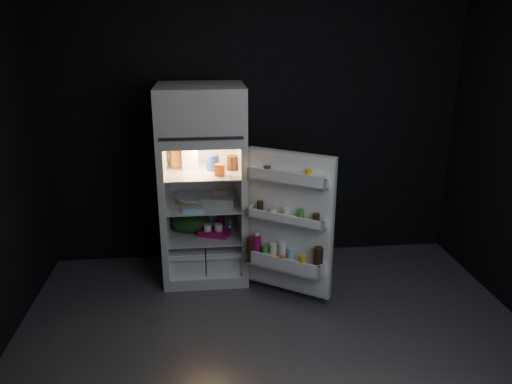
{
  "coord_description": "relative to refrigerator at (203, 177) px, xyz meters",
  "views": [
    {
      "loc": [
        -0.49,
        -3.04,
        2.27
      ],
      "look_at": [
        -0.06,
        1.0,
        0.9
      ],
      "focal_mm": 35.0,
      "sensor_mm": 36.0,
      "label": 1
    }
  ],
  "objects": [
    {
      "name": "produce_bag",
      "position": [
        -0.13,
        0.0,
        -0.43
      ],
      "size": [
        0.38,
        0.33,
        0.2
      ],
      "primitive_type": "ellipsoid",
      "rotation": [
        0.0,
        0.0,
        -0.08
      ],
      "color": "#193815",
      "rests_on": "refrigerator"
    },
    {
      "name": "egg_carton",
      "position": [
        0.12,
        -0.14,
        -0.19
      ],
      "size": [
        0.34,
        0.2,
        0.07
      ],
      "primitive_type": "cube",
      "rotation": [
        0.0,
        0.0,
        -0.26
      ],
      "color": "#9B998D",
      "rests_on": "refrigerator"
    },
    {
      "name": "pie",
      "position": [
        -0.1,
        -0.0,
        -0.21
      ],
      "size": [
        0.36,
        0.36,
        0.04
      ],
      "primitive_type": "cylinder",
      "rotation": [
        0.0,
        0.0,
        0.12
      ],
      "color": "#A38456",
      "rests_on": "refrigerator"
    },
    {
      "name": "wrapped_pkg",
      "position": [
        0.15,
        0.06,
        -0.2
      ],
      "size": [
        0.13,
        0.11,
        0.05
      ],
      "primitive_type": "cube",
      "rotation": [
        0.0,
        0.0,
        -0.04
      ],
      "color": "#F7EACA",
      "rests_on": "refrigerator"
    },
    {
      "name": "milk_jug",
      "position": [
        -0.12,
        0.05,
        0.19
      ],
      "size": [
        0.16,
        0.16,
        0.24
      ],
      "primitive_type": "cube",
      "rotation": [
        0.0,
        0.0,
        0.1
      ],
      "color": "white",
      "rests_on": "refrigerator"
    },
    {
      "name": "wall_front",
      "position": [
        0.51,
        -3.02,
        0.39
      ],
      "size": [
        4.0,
        0.0,
        2.7
      ],
      "primitive_type": "cube",
      "color": "black",
      "rests_on": "ground"
    },
    {
      "name": "fridge_door",
      "position": [
        0.69,
        -0.59,
        -0.27
      ],
      "size": [
        0.7,
        0.56,
        1.22
      ],
      "color": "silver",
      "rests_on": "ground"
    },
    {
      "name": "small_can_silver",
      "position": [
        0.23,
        0.05,
        -0.48
      ],
      "size": [
        0.08,
        0.08,
        0.09
      ],
      "primitive_type": "cylinder",
      "rotation": [
        0.0,
        0.0,
        0.09
      ],
      "color": "white",
      "rests_on": "refrigerator"
    },
    {
      "name": "small_carton",
      "position": [
        0.15,
        -0.21,
        0.12
      ],
      "size": [
        0.1,
        0.09,
        0.1
      ],
      "primitive_type": "cube",
      "rotation": [
        0.0,
        0.0,
        -0.29
      ],
      "color": "#DE561A",
      "rests_on": "refrigerator"
    },
    {
      "name": "yogurt_tray",
      "position": [
        0.08,
        -0.13,
        -0.5
      ],
      "size": [
        0.31,
        0.24,
        0.05
      ],
      "primitive_type": "cube",
      "rotation": [
        0.0,
        0.0,
        -0.38
      ],
      "color": "#950C48",
      "rests_on": "refrigerator"
    },
    {
      "name": "flat_package",
      "position": [
        -0.1,
        -0.28,
        -0.21
      ],
      "size": [
        0.18,
        0.1,
        0.04
      ],
      "primitive_type": "cube",
      "rotation": [
        0.0,
        0.0,
        0.04
      ],
      "color": "#90C9DF",
      "rests_on": "refrigerator"
    },
    {
      "name": "small_can_red",
      "position": [
        0.16,
        0.1,
        -0.48
      ],
      "size": [
        0.07,
        0.07,
        0.09
      ],
      "primitive_type": "cylinder",
      "rotation": [
        0.0,
        0.0,
        -0.22
      ],
      "color": "#950C48",
      "rests_on": "refrigerator"
    },
    {
      "name": "wall_back",
      "position": [
        0.51,
        0.38,
        0.39
      ],
      "size": [
        4.0,
        0.0,
        2.7
      ],
      "primitive_type": "cube",
      "color": "black",
      "rests_on": "ground"
    },
    {
      "name": "mayo_jar",
      "position": [
        0.09,
        -0.03,
        0.14
      ],
      "size": [
        0.13,
        0.13,
        0.14
      ],
      "primitive_type": "cylinder",
      "rotation": [
        0.0,
        0.0,
        0.18
      ],
      "color": "navy",
      "rests_on": "refrigerator"
    },
    {
      "name": "jam_jar",
      "position": [
        0.27,
        -0.05,
        0.14
      ],
      "size": [
        0.12,
        0.12,
        0.13
      ],
      "primitive_type": "cylinder",
      "rotation": [
        0.0,
        0.0,
        0.3
      ],
      "color": "black",
      "rests_on": "refrigerator"
    },
    {
      "name": "amber_bottle",
      "position": [
        -0.25,
        0.1,
        0.18
      ],
      "size": [
        0.09,
        0.09,
        0.22
      ],
      "primitive_type": "cylinder",
      "rotation": [
        0.0,
        0.0,
        -0.05
      ],
      "color": "#C46D1F",
      "rests_on": "refrigerator"
    },
    {
      "name": "refrigerator",
      "position": [
        0.0,
        0.0,
        0.0
      ],
      "size": [
        0.76,
        0.71,
        1.78
      ],
      "color": "silver",
      "rests_on": "ground"
    },
    {
      "name": "floor",
      "position": [
        0.51,
        -1.32,
        -0.96
      ],
      "size": [
        4.0,
        3.4,
        0.0
      ],
      "primitive_type": "cube",
      "color": "#47474C",
      "rests_on": "ground"
    }
  ]
}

